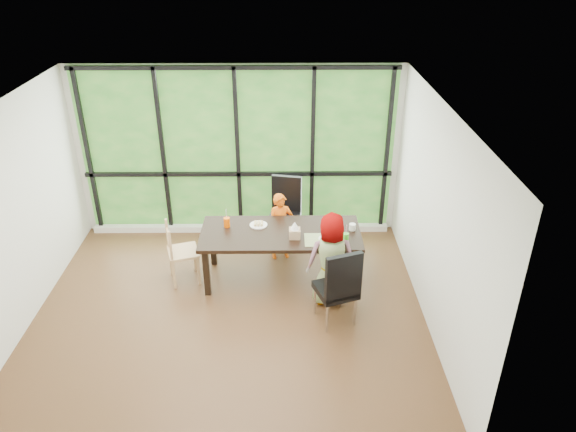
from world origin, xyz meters
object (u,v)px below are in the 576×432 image
object	(u,v)px
child_older	(331,260)
green_cup	(346,238)
chair_end_beech	(183,252)
dining_table	(281,255)
plate_near	(327,239)
plate_far	(258,225)
white_mug	(352,227)
child_toddler	(281,226)
chair_interior_leather	(336,285)
tissue_box	(295,233)
chair_window_leather	(284,213)
orange_cup	(227,222)

from	to	relation	value
child_older	green_cup	distance (m)	0.39
chair_end_beech	green_cup	world-z (taller)	chair_end_beech
dining_table	plate_near	size ratio (longest dim) A/B	9.99
plate_far	plate_near	distance (m)	1.00
white_mug	plate_near	bearing A→B (deg)	-145.84
child_toddler	child_older	size ratio (longest dim) A/B	0.80
chair_interior_leather	tissue_box	size ratio (longest dim) A/B	7.24
child_toddler	child_older	distance (m)	1.29
green_cup	tissue_box	world-z (taller)	tissue_box
tissue_box	green_cup	bearing A→B (deg)	-9.50
chair_interior_leather	white_mug	bearing A→B (deg)	-126.49
chair_window_leather	child_toddler	size ratio (longest dim) A/B	1.04
chair_window_leather	child_toddler	xyz separation A→B (m)	(-0.05, -0.37, -0.02)
child_older	plate_far	distance (m)	1.20
chair_interior_leather	orange_cup	xyz separation A→B (m)	(-1.42, 1.09, 0.28)
child_toddler	green_cup	world-z (taller)	child_toddler
plate_near	orange_cup	world-z (taller)	orange_cup
white_mug	tissue_box	bearing A→B (deg)	-165.95
green_cup	white_mug	bearing A→B (deg)	68.60
plate_near	white_mug	size ratio (longest dim) A/B	2.41
dining_table	green_cup	xyz separation A→B (m)	(0.86, -0.26, 0.44)
chair_window_leather	plate_near	bearing A→B (deg)	-52.78
dining_table	child_older	world-z (taller)	child_older
chair_interior_leather	white_mug	xyz separation A→B (m)	(0.30, 0.99, 0.26)
chair_end_beech	tissue_box	xyz separation A→B (m)	(1.54, -0.13, 0.36)
chair_interior_leather	child_older	distance (m)	0.42
chair_end_beech	plate_near	size ratio (longest dim) A/B	4.13
orange_cup	green_cup	bearing A→B (deg)	-14.63
chair_interior_leather	child_toddler	world-z (taller)	chair_interior_leather
green_cup	plate_near	bearing A→B (deg)	166.32
child_toddler	green_cup	xyz separation A→B (m)	(0.86, -0.83, 0.29)
child_older	plate_near	world-z (taller)	child_older
chair_end_beech	child_older	distance (m)	2.07
chair_interior_leather	child_older	xyz separation A→B (m)	(-0.04, 0.40, 0.10)
child_toddler	green_cup	bearing A→B (deg)	-58.12
chair_end_beech	plate_near	bearing A→B (deg)	-112.57
child_toddler	dining_table	bearing A→B (deg)	-104.00
chair_end_beech	plate_far	bearing A→B (deg)	-96.18
plate_far	orange_cup	bearing A→B (deg)	-176.10
orange_cup	chair_end_beech	bearing A→B (deg)	-164.08
white_mug	tissue_box	distance (m)	0.82
chair_interior_leather	child_older	bearing A→B (deg)	-104.29
plate_far	tissue_box	world-z (taller)	tissue_box
chair_window_leather	plate_far	distance (m)	0.86
child_older	child_toddler	bearing A→B (deg)	-64.56
chair_interior_leather	white_mug	world-z (taller)	chair_interior_leather
chair_interior_leather	chair_end_beech	world-z (taller)	chair_interior_leather
orange_cup	green_cup	xyz separation A→B (m)	(1.60, -0.42, -0.01)
white_mug	tissue_box	world-z (taller)	tissue_box
green_cup	tissue_box	xyz separation A→B (m)	(-0.67, 0.11, 0.00)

